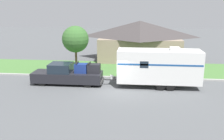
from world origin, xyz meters
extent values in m
plane|color=#515456|center=(0.00, 0.00, 0.00)|extent=(120.00, 120.00, 0.00)
cube|color=#999993|center=(0.00, 3.75, 0.07)|extent=(80.00, 0.30, 0.14)
cube|color=#477538|center=(0.00, 7.40, 0.01)|extent=(80.00, 7.00, 0.03)
cube|color=gray|center=(2.24, 12.87, 1.46)|extent=(10.16, 6.67, 2.92)
pyramid|color=#3D3838|center=(2.24, 12.87, 3.96)|extent=(10.98, 7.21, 2.08)
cube|color=#4C3828|center=(2.24, 9.57, 1.05)|extent=(1.00, 0.06, 2.10)
cylinder|color=black|center=(-6.36, 0.62, 0.43)|extent=(0.86, 0.28, 0.86)
cylinder|color=black|center=(-6.36, 2.21, 0.43)|extent=(0.86, 0.28, 0.86)
cylinder|color=black|center=(-2.26, 0.62, 0.43)|extent=(0.86, 0.28, 0.86)
cylinder|color=black|center=(-2.26, 2.21, 0.43)|extent=(0.86, 0.28, 0.86)
cube|color=black|center=(-5.50, 1.41, 0.67)|extent=(3.72, 1.96, 0.86)
cube|color=#19232D|center=(-4.83, 1.41, 1.49)|extent=(1.93, 1.80, 0.79)
cube|color=black|center=(-2.39, 1.41, 0.67)|extent=(2.50, 1.96, 0.86)
cube|color=#333333|center=(-1.08, 1.41, 0.36)|extent=(0.12, 1.76, 0.20)
cube|color=navy|center=(-2.94, 1.41, 1.50)|extent=(1.15, 0.82, 0.80)
cube|color=black|center=(-3.31, 1.41, 1.98)|extent=(0.10, 0.90, 0.08)
cube|color=black|center=(-1.84, 1.41, 1.50)|extent=(1.15, 0.82, 0.80)
cube|color=black|center=(-2.21, 1.41, 1.98)|extent=(0.10, 0.90, 0.08)
cylinder|color=black|center=(3.98, 0.45, 0.37)|extent=(0.75, 0.22, 0.75)
cylinder|color=black|center=(3.98, 2.37, 0.37)|extent=(0.75, 0.22, 0.75)
cylinder|color=black|center=(4.80, 0.45, 0.37)|extent=(0.75, 0.22, 0.75)
cylinder|color=black|center=(4.80, 2.37, 0.37)|extent=(0.75, 0.22, 0.75)
cube|color=silver|center=(3.83, 1.41, 1.86)|extent=(7.06, 2.20, 2.78)
cube|color=navy|center=(3.83, 0.31, 2.20)|extent=(6.91, 0.01, 0.14)
cube|color=#383838|center=(-0.30, 1.41, 0.52)|extent=(1.19, 0.12, 0.10)
cylinder|color=silver|center=(-0.24, 1.41, 0.75)|extent=(0.28, 0.28, 0.36)
cube|color=silver|center=(5.10, 1.41, 3.38)|extent=(0.80, 0.68, 0.28)
cube|color=#19232D|center=(2.56, 0.31, 2.20)|extent=(0.70, 0.01, 0.56)
cylinder|color=brown|center=(0.45, 4.73, 0.54)|extent=(0.09, 0.09, 1.08)
cube|color=#B2B2B2|center=(0.45, 4.73, 1.19)|extent=(0.48, 0.20, 0.22)
cylinder|color=brown|center=(-4.78, 6.92, 1.12)|extent=(0.24, 0.24, 2.24)
sphere|color=#38662D|center=(-4.78, 6.92, 3.33)|extent=(2.91, 2.91, 2.91)
camera|label=1|loc=(1.95, -19.67, 6.90)|focal=40.00mm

